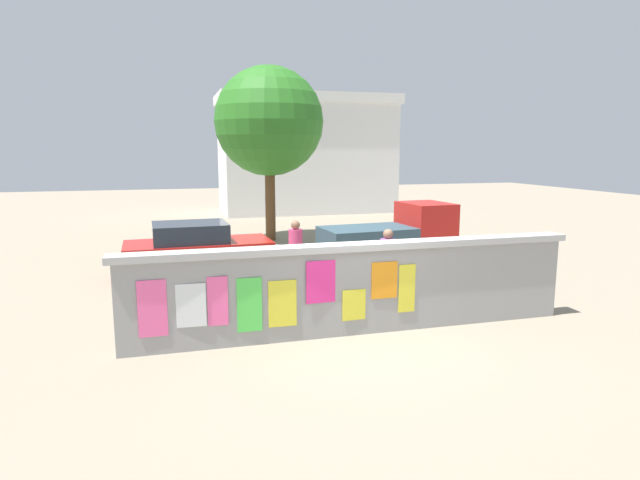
# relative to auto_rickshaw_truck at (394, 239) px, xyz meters

# --- Properties ---
(ground) EXTENTS (60.00, 60.00, 0.00)m
(ground) POSITION_rel_auto_rickshaw_truck_xyz_m (-2.66, 3.50, -0.90)
(ground) COLOR gray
(poster_wall) EXTENTS (8.48, 0.42, 1.66)m
(poster_wall) POSITION_rel_auto_rickshaw_truck_xyz_m (-2.67, -4.50, -0.05)
(poster_wall) COLOR gray
(poster_wall) RESTS_ON ground
(auto_rickshaw_truck) EXTENTS (3.71, 1.80, 1.85)m
(auto_rickshaw_truck) POSITION_rel_auto_rickshaw_truck_xyz_m (0.00, 0.00, 0.00)
(auto_rickshaw_truck) COLOR black
(auto_rickshaw_truck) RESTS_ON ground
(car_parked) EXTENTS (3.87, 1.86, 1.40)m
(car_parked) POSITION_rel_auto_rickshaw_truck_xyz_m (-5.23, 0.99, -0.17)
(car_parked) COLOR black
(car_parked) RESTS_ON ground
(motorcycle) EXTENTS (1.89, 0.63, 0.87)m
(motorcycle) POSITION_rel_auto_rickshaw_truck_xyz_m (-3.08, -2.70, -0.44)
(motorcycle) COLOR black
(motorcycle) RESTS_ON ground
(bicycle_near) EXTENTS (1.65, 0.60, 0.95)m
(bicycle_near) POSITION_rel_auto_rickshaw_truck_xyz_m (0.28, -3.22, -0.54)
(bicycle_near) COLOR black
(bicycle_near) RESTS_ON ground
(bicycle_far) EXTENTS (1.71, 0.44, 0.95)m
(bicycle_far) POSITION_rel_auto_rickshaw_truck_xyz_m (-4.87, -3.48, -0.54)
(bicycle_far) COLOR black
(bicycle_far) RESTS_ON ground
(person_walking) EXTENTS (0.47, 0.47, 1.62)m
(person_walking) POSITION_rel_auto_rickshaw_truck_xyz_m (-2.96, -0.87, 0.09)
(person_walking) COLOR #BF6626
(person_walking) RESTS_ON ground
(person_bystander) EXTENTS (0.45, 0.45, 1.62)m
(person_bystander) POSITION_rel_auto_rickshaw_truck_xyz_m (-1.36, -2.79, 0.09)
(person_bystander) COLOR #D83F72
(person_bystander) RESTS_ON ground
(tree_roadside) EXTENTS (3.88, 3.88, 6.24)m
(tree_roadside) POSITION_rel_auto_rickshaw_truck_xyz_m (-2.32, 5.91, 3.38)
(tree_roadside) COLOR brown
(tree_roadside) RESTS_ON ground
(building_background) EXTENTS (9.24, 4.77, 6.12)m
(building_background) POSITION_rel_auto_rickshaw_truck_xyz_m (1.28, 14.82, 2.18)
(building_background) COLOR silver
(building_background) RESTS_ON ground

